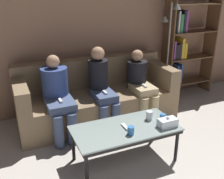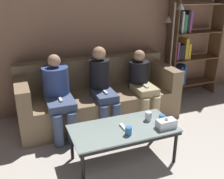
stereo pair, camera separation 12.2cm
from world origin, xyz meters
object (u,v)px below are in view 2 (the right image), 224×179
Objects in this scene: cup_far_center at (162,118)px; standing_lamp at (173,43)px; couch at (98,98)px; seated_person_left_end at (58,92)px; seated_person_mid_right at (142,83)px; coffee_table at (123,131)px; tissue_box at (166,124)px; bookshelf at (187,47)px; seated_person_mid_left at (102,86)px; cup_near_right at (128,131)px; cup_near_left at (148,116)px; game_remote at (123,127)px.

standing_lamp is at bearing 53.84° from cup_far_center.
seated_person_left_end is at bearing -160.82° from couch.
coffee_table is at bearing -127.41° from seated_person_mid_right.
tissue_box is at bearing -74.21° from couch.
cup_far_center is at bearing -133.23° from bookshelf.
couch is 1.96× the size of coffee_table.
seated_person_mid_left reaches higher than cup_far_center.
bookshelf reaches higher than cup_near_right.
game_remote is at bearing -170.12° from cup_near_left.
cup_far_center is at bearing -3.96° from game_remote.
standing_lamp reaches higher than cup_near_right.
game_remote is at bearing -127.41° from seated_person_mid_right.
game_remote is 0.14× the size of seated_person_mid_right.
cup_far_center is at bearing -126.16° from standing_lamp.
seated_person_mid_right is (1.27, -0.01, -0.04)m from seated_person_left_end.
game_remote is 0.14× the size of seated_person_left_end.
coffee_table is 2.42m from bookshelf.
tissue_box is 1.87m from standing_lamp.
seated_person_left_end is 0.95× the size of seated_person_mid_left.
cup_near_right is at bearing -94.44° from seated_person_mid_left.
game_remote is 0.08× the size of bookshelf.
couch is 1.27m from cup_far_center.
cup_near_right is 2.50m from bookshelf.
game_remote is 0.13× the size of seated_person_mid_left.
cup_far_center is 0.09× the size of seated_person_mid_right.
couch is 0.72m from seated_person_mid_right.
cup_near_right is (-0.36, -0.22, -0.01)m from cup_near_left.
cup_far_center is (0.48, -0.03, 0.09)m from coffee_table.
cup_near_right is 0.43× the size of tissue_box.
seated_person_mid_left is (-1.79, -0.51, -0.31)m from bookshelf.
cup_near_left is 0.10× the size of seated_person_left_end.
cup_near_right is 0.16m from game_remote.
cup_far_center is (0.40, -1.19, 0.16)m from couch.
coffee_table is 0.96m from seated_person_mid_left.
standing_lamp is at bearing 14.99° from seated_person_mid_left.
seated_person_mid_right is at bearing -0.35° from seated_person_mid_left.
couch reaches higher than game_remote.
seated_person_mid_right reaches higher than cup_far_center.
seated_person_left_end is at bearing 179.49° from seated_person_mid_left.
bookshelf is (1.87, 1.45, 0.46)m from game_remote.
seated_person_mid_left is at bearing 108.81° from tissue_box.
cup_far_center is at bearing -67.36° from seated_person_mid_left.
standing_lamp reaches higher than coffee_table.
cup_far_center is 1.75m from standing_lamp.
tissue_box is at bearing -66.84° from cup_near_left.
cup_near_right is 1.23m from seated_person_left_end.
game_remote is 1.18m from seated_person_mid_right.
cup_near_left is 0.06× the size of standing_lamp.
tissue_box is 0.12× the size of bookshelf.
tissue_box is 1.18m from seated_person_mid_left.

